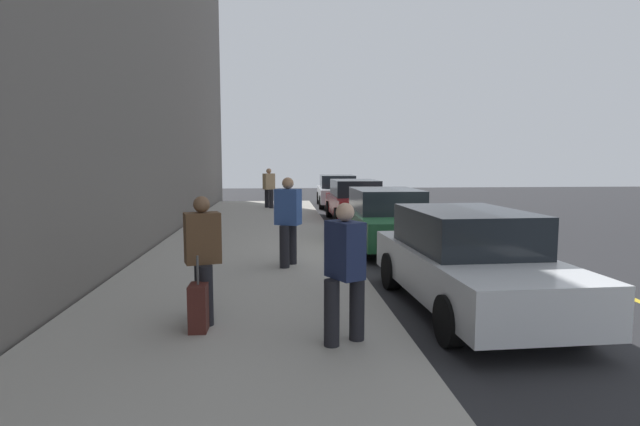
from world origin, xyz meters
TOP-DOWN VIEW (x-y plane):
  - ground_plane at (0.00, 0.00)m, footprint 56.00×56.00m
  - sidewalk at (0.00, -3.30)m, footprint 28.00×4.60m
  - lane_stripe_centre at (0.00, 3.20)m, footprint 28.00×0.14m
  - parked_car_silver at (-12.31, 0.26)m, footprint 4.47×2.03m
  - parked_car_red at (-6.55, 0.26)m, footprint 4.42×1.93m
  - parked_car_green at (-0.81, 0.20)m, footprint 4.47×1.90m
  - parked_car_white at (4.59, 0.28)m, footprint 4.52×2.03m
  - pedestrian_navy_coat at (6.24, -1.82)m, footprint 0.52×0.50m
  - pedestrian_brown_coat at (5.30, -3.56)m, footprint 0.53×0.51m
  - pedestrian_tan_coat at (-10.30, -3.00)m, footprint 0.52×0.55m
  - pedestrian_blue_coat at (1.92, -2.39)m, footprint 0.55×0.56m
  - rolling_suitcase at (5.68, -3.57)m, footprint 0.34×0.22m

SIDE VIEW (x-z plane):
  - ground_plane at x=0.00m, z-range 0.00..0.00m
  - lane_stripe_centre at x=0.00m, z-range 0.00..0.01m
  - sidewalk at x=0.00m, z-range 0.00..0.15m
  - rolling_suitcase at x=5.68m, z-range -0.03..0.92m
  - parked_car_red at x=-6.55m, z-range 0.00..1.51m
  - parked_car_silver at x=-12.31m, z-range 0.00..1.51m
  - parked_car_white at x=4.59m, z-range 0.00..1.51m
  - parked_car_green at x=-0.81m, z-range 0.00..1.51m
  - pedestrian_navy_coat at x=6.24m, z-range 0.20..1.84m
  - pedestrian_brown_coat at x=5.30m, z-range 0.21..1.86m
  - pedestrian_tan_coat at x=-10.30m, z-range 0.21..1.94m
  - pedestrian_blue_coat at x=1.92m, z-range 0.21..1.98m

